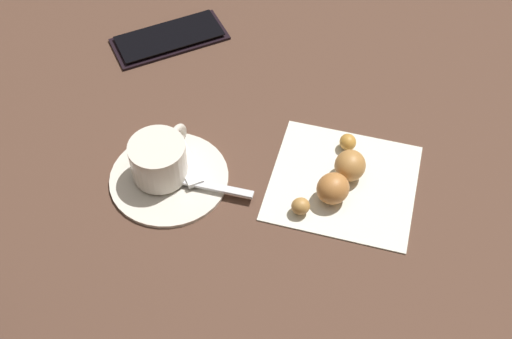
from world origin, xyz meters
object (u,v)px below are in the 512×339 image
Objects in this scene: napkin at (343,182)px; croissant at (339,176)px; espresso_cup at (159,159)px; sugar_packet at (187,163)px; cell_phone at (170,38)px; teaspoon at (175,178)px; saucer at (169,177)px.

croissant reaches higher than napkin.
espresso_cup is 0.20m from croissant.
cell_phone is (-0.06, 0.22, -0.01)m from sugar_packet.
napkin is (0.21, 0.01, -0.03)m from espresso_cup.
cell_phone is (-0.05, 0.25, -0.01)m from teaspoon.
saucer is 1.65× the size of espresso_cup.
sugar_packet is 0.23m from cell_phone.
cell_phone is at bearing -13.29° from sugar_packet.
teaspoon reaches higher than saucer.
cell_phone is (-0.03, 0.24, -0.03)m from espresso_cup.
teaspoon is at bearing 129.69° from sugar_packet.
saucer and cell_phone have the same top height.
teaspoon is at bearing -175.70° from croissant.
croissant is (0.18, 0.01, 0.01)m from teaspoon.
napkin is (0.20, 0.01, -0.00)m from saucer.
sugar_packet is (0.03, 0.01, -0.02)m from espresso_cup.
saucer is 1.12× the size of croissant.
napkin is at bearing 42.77° from croissant.
sugar_packet is at bearing 178.89° from napkin.
sugar_packet is (0.02, 0.02, 0.01)m from saucer.
espresso_cup is at bearing 86.83° from sugar_packet.
espresso_cup is at bearing 160.57° from saucer.
napkin is at bearing -43.54° from cell_phone.
croissant reaches higher than saucer.
saucer reaches higher than napkin.
saucer is at bearing -80.40° from cell_phone.
sugar_packet is 0.41× the size of napkin.
sugar_packet reaches higher than saucer.
teaspoon is 0.02m from sugar_packet.
teaspoon is 0.25m from cell_phone.
teaspoon reaches higher than cell_phone.
teaspoon is 0.18m from croissant.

